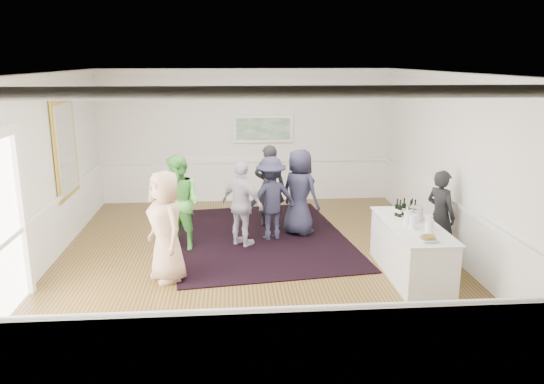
{
  "coord_description": "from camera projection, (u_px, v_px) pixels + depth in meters",
  "views": [
    {
      "loc": [
        -0.39,
        -8.73,
        3.42
      ],
      "look_at": [
        0.32,
        0.2,
        1.16
      ],
      "focal_mm": 35.0,
      "sensor_mm": 36.0,
      "label": 1
    }
  ],
  "objects": [
    {
      "name": "guest_navy",
      "position": [
        300.0,
        192.0,
        10.44
      ],
      "size": [
        0.98,
        0.98,
        1.72
      ],
      "primitive_type": "imported",
      "rotation": [
        0.0,
        0.0,
        2.37
      ],
      "color": "#222239",
      "rests_on": "floor"
    },
    {
      "name": "guest_dark_a",
      "position": [
        271.0,
        198.0,
        10.17
      ],
      "size": [
        1.17,
        0.86,
        1.62
      ],
      "primitive_type": "imported",
      "rotation": [
        0.0,
        0.0,
        3.41
      ],
      "color": "#222239",
      "rests_on": "floor"
    },
    {
      "name": "nut_bowl",
      "position": [
        428.0,
        239.0,
        7.63
      ],
      "size": [
        0.26,
        0.26,
        0.08
      ],
      "color": "white",
      "rests_on": "serving_table"
    },
    {
      "name": "guest_lilac",
      "position": [
        242.0,
        205.0,
        9.79
      ],
      "size": [
        0.97,
        0.91,
        1.6
      ],
      "primitive_type": "imported",
      "rotation": [
        0.0,
        0.0,
        2.43
      ],
      "color": "#B4ABBF",
      "rests_on": "floor"
    },
    {
      "name": "mirror",
      "position": [
        66.0,
        148.0,
        9.85
      ],
      "size": [
        0.05,
        1.25,
        1.85
      ],
      "color": "gold",
      "rests_on": "wall_left"
    },
    {
      "name": "guest_green",
      "position": [
        179.0,
        203.0,
        9.61
      ],
      "size": [
        1.07,
        1.03,
        1.75
      ],
      "primitive_type": "imported",
      "rotation": [
        0.0,
        0.0,
        -0.63
      ],
      "color": "#51B147",
      "rests_on": "floor"
    },
    {
      "name": "bartender",
      "position": [
        440.0,
        215.0,
        9.13
      ],
      "size": [
        0.61,
        0.69,
        1.59
      ],
      "primitive_type": "imported",
      "rotation": [
        0.0,
        0.0,
        2.06
      ],
      "color": "black",
      "rests_on": "floor"
    },
    {
      "name": "serving_table",
      "position": [
        411.0,
        250.0,
        8.52
      ],
      "size": [
        0.81,
        2.13,
        0.86
      ],
      "color": "white",
      "rests_on": "floor"
    },
    {
      "name": "floor",
      "position": [
        255.0,
        259.0,
        9.31
      ],
      "size": [
        8.0,
        8.0,
        0.0
      ],
      "primitive_type": "plane",
      "color": "brown",
      "rests_on": "ground"
    },
    {
      "name": "landscape_painting",
      "position": [
        263.0,
        129.0,
        12.71
      ],
      "size": [
        1.44,
        0.06,
        0.66
      ],
      "color": "white",
      "rests_on": "wall_back"
    },
    {
      "name": "wall_front",
      "position": [
        274.0,
        255.0,
        5.05
      ],
      "size": [
        7.0,
        0.02,
        3.2
      ],
      "primitive_type": "cube",
      "color": "white",
      "rests_on": "floor"
    },
    {
      "name": "wall_left",
      "position": [
        40.0,
        173.0,
        8.64
      ],
      "size": [
        0.02,
        8.0,
        3.2
      ],
      "primitive_type": "cube",
      "color": "white",
      "rests_on": "floor"
    },
    {
      "name": "guest_dark_b",
      "position": [
        269.0,
        186.0,
        10.9
      ],
      "size": [
        0.71,
        0.55,
        1.73
      ],
      "primitive_type": "imported",
      "rotation": [
        0.0,
        0.0,
        2.91
      ],
      "color": "black",
      "rests_on": "floor"
    },
    {
      "name": "wall_right",
      "position": [
        456.0,
        167.0,
        9.18
      ],
      "size": [
        0.02,
        8.0,
        3.2
      ],
      "primitive_type": "cube",
      "color": "white",
      "rests_on": "floor"
    },
    {
      "name": "area_rug",
      "position": [
        259.0,
        237.0,
        10.41
      ],
      "size": [
        3.82,
        4.72,
        0.02
      ],
      "primitive_type": "cube",
      "rotation": [
        0.0,
        0.0,
        0.12
      ],
      "color": "black",
      "rests_on": "floor"
    },
    {
      "name": "ice_bucket",
      "position": [
        415.0,
        214.0,
        8.59
      ],
      "size": [
        0.26,
        0.26,
        0.25
      ],
      "primitive_type": "cylinder",
      "color": "silver",
      "rests_on": "serving_table"
    },
    {
      "name": "wainscoting",
      "position": [
        255.0,
        232.0,
        9.18
      ],
      "size": [
        7.0,
        8.0,
        1.0
      ],
      "primitive_type": null,
      "color": "white",
      "rests_on": "floor"
    },
    {
      "name": "ceiling",
      "position": [
        253.0,
        73.0,
        8.52
      ],
      "size": [
        7.0,
        8.0,
        0.02
      ],
      "primitive_type": "cube",
      "color": "white",
      "rests_on": "wall_back"
    },
    {
      "name": "guest_tan",
      "position": [
        166.0,
        226.0,
        8.23
      ],
      "size": [
        0.92,
        1.03,
        1.77
      ],
      "primitive_type": "imported",
      "rotation": [
        0.0,
        0.0,
        -1.05
      ],
      "color": "tan",
      "rests_on": "floor"
    },
    {
      "name": "juice_pitchers",
      "position": [
        420.0,
        222.0,
        8.15
      ],
      "size": [
        0.37,
        0.59,
        0.24
      ],
      "color": "#76B841",
      "rests_on": "serving_table"
    },
    {
      "name": "wine_bottles",
      "position": [
        406.0,
        207.0,
        8.81
      ],
      "size": [
        0.35,
        0.22,
        0.31
      ],
      "color": "black",
      "rests_on": "serving_table"
    },
    {
      "name": "wall_back",
      "position": [
        246.0,
        136.0,
        12.78
      ],
      "size": [
        7.0,
        0.02,
        3.2
      ],
      "primitive_type": "cube",
      "color": "white",
      "rests_on": "floor"
    }
  ]
}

